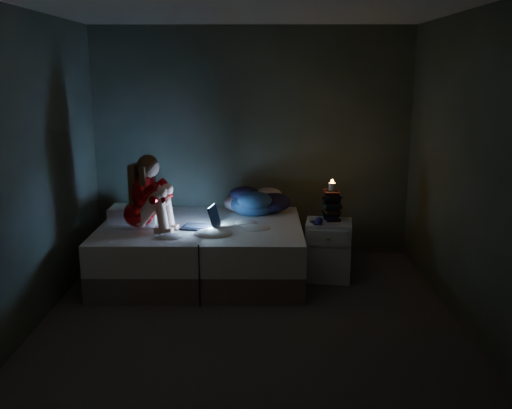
{
  "coord_description": "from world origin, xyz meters",
  "views": [
    {
      "loc": [
        0.08,
        -4.54,
        2.11
      ],
      "look_at": [
        0.05,
        1.0,
        0.8
      ],
      "focal_mm": 39.77,
      "sensor_mm": 36.0,
      "label": 1
    }
  ],
  "objects_px": {
    "laptop": "(200,216)",
    "nightstand": "(328,250)",
    "woman": "(138,192)",
    "candle": "(332,186)",
    "phone": "(317,223)",
    "bed": "(202,250)"
  },
  "relations": [
    {
      "from": "candle",
      "to": "phone",
      "type": "distance_m",
      "value": 0.42
    },
    {
      "from": "woman",
      "to": "candle",
      "type": "xyz_separation_m",
      "value": [
        1.94,
        0.21,
        0.02
      ]
    },
    {
      "from": "bed",
      "to": "phone",
      "type": "distance_m",
      "value": 1.23
    },
    {
      "from": "bed",
      "to": "candle",
      "type": "xyz_separation_m",
      "value": [
        1.34,
        0.02,
        0.69
      ]
    },
    {
      "from": "laptop",
      "to": "nightstand",
      "type": "bearing_deg",
      "value": 16.71
    },
    {
      "from": "candle",
      "to": "laptop",
      "type": "bearing_deg",
      "value": -172.48
    },
    {
      "from": "phone",
      "to": "bed",
      "type": "bearing_deg",
      "value": 148.6
    },
    {
      "from": "bed",
      "to": "woman",
      "type": "height_order",
      "value": "woman"
    },
    {
      "from": "nightstand",
      "to": "laptop",
      "type": "bearing_deg",
      "value": -166.92
    },
    {
      "from": "woman",
      "to": "candle",
      "type": "height_order",
      "value": "woman"
    },
    {
      "from": "phone",
      "to": "laptop",
      "type": "bearing_deg",
      "value": 156.34
    },
    {
      "from": "candle",
      "to": "phone",
      "type": "xyz_separation_m",
      "value": [
        -0.16,
        -0.16,
        -0.35
      ]
    },
    {
      "from": "nightstand",
      "to": "candle",
      "type": "distance_m",
      "value": 0.67
    },
    {
      "from": "laptop",
      "to": "candle",
      "type": "height_order",
      "value": "candle"
    },
    {
      "from": "woman",
      "to": "phone",
      "type": "relative_size",
      "value": 5.41
    },
    {
      "from": "nightstand",
      "to": "phone",
      "type": "relative_size",
      "value": 4.36
    },
    {
      "from": "bed",
      "to": "laptop",
      "type": "bearing_deg",
      "value": -88.98
    },
    {
      "from": "woman",
      "to": "phone",
      "type": "distance_m",
      "value": 1.8
    },
    {
      "from": "bed",
      "to": "nightstand",
      "type": "relative_size",
      "value": 3.37
    },
    {
      "from": "bed",
      "to": "nightstand",
      "type": "xyz_separation_m",
      "value": [
        1.31,
        -0.05,
        0.02
      ]
    },
    {
      "from": "laptop",
      "to": "nightstand",
      "type": "relative_size",
      "value": 0.59
    },
    {
      "from": "nightstand",
      "to": "candle",
      "type": "bearing_deg",
      "value": 73.05
    }
  ]
}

